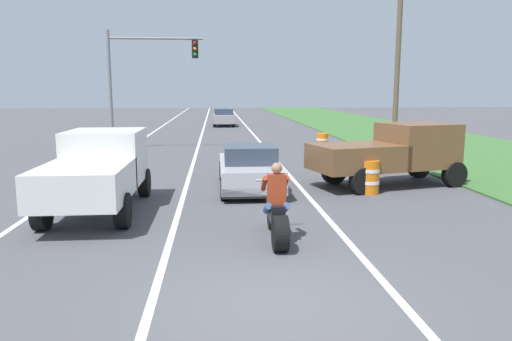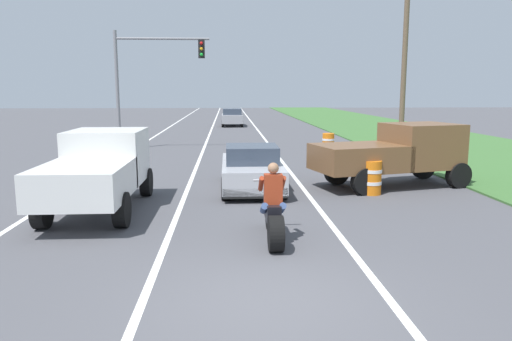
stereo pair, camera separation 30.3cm
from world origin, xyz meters
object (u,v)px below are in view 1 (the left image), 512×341
(traffic_light_mast_near, at_px, (139,71))
(motorcycle_with_rider, at_px, (276,213))
(construction_barrel_mid, at_px, (342,160))
(distant_car_far_ahead, at_px, (224,117))
(pickup_truck_left_lane_white, at_px, (98,168))
(construction_barrel_nearest, at_px, (370,177))
(pickup_truck_right_shoulder_brown, at_px, (393,151))
(construction_barrel_far, at_px, (322,143))
(sports_car_silver, at_px, (250,169))

(traffic_light_mast_near, bearing_deg, motorcycle_with_rider, -72.66)
(construction_barrel_mid, distance_m, distant_car_far_ahead, 24.97)
(pickup_truck_left_lane_white, distance_m, construction_barrel_mid, 9.19)
(motorcycle_with_rider, bearing_deg, construction_barrel_nearest, 52.89)
(construction_barrel_mid, bearing_deg, pickup_truck_right_shoulder_brown, -68.09)
(traffic_light_mast_near, bearing_deg, pickup_truck_left_lane_white, -86.29)
(pickup_truck_left_lane_white, xyz_separation_m, traffic_light_mast_near, (-0.85, 13.12, 2.90))
(pickup_truck_left_lane_white, relative_size, construction_barrel_nearest, 4.80)
(pickup_truck_left_lane_white, xyz_separation_m, construction_barrel_nearest, (7.46, 1.53, -0.60))
(construction_barrel_nearest, relative_size, construction_barrel_far, 1.00)
(motorcycle_with_rider, relative_size, pickup_truck_left_lane_white, 0.46)
(traffic_light_mast_near, xyz_separation_m, construction_barrel_far, (8.93, -2.39, -3.51))
(pickup_truck_left_lane_white, xyz_separation_m, construction_barrel_mid, (7.60, 5.13, -0.60))
(sports_car_silver, relative_size, construction_barrel_nearest, 4.30)
(sports_car_silver, height_order, distant_car_far_ahead, distant_car_far_ahead)
(traffic_light_mast_near, bearing_deg, construction_barrel_mid, -43.39)
(traffic_light_mast_near, distance_m, construction_barrel_far, 9.89)
(sports_car_silver, xyz_separation_m, construction_barrel_far, (4.10, 8.20, -0.13))
(construction_barrel_far, bearing_deg, traffic_light_mast_near, 165.04)
(construction_barrel_far, xyz_separation_m, distant_car_far_ahead, (-4.42, 19.06, 0.27))
(motorcycle_with_rider, distance_m, distant_car_far_ahead, 32.67)
(sports_car_silver, bearing_deg, traffic_light_mast_near, 114.52)
(traffic_light_mast_near, bearing_deg, construction_barrel_nearest, -54.36)
(pickup_truck_left_lane_white, distance_m, traffic_light_mast_near, 13.47)
(sports_car_silver, xyz_separation_m, construction_barrel_mid, (3.62, 2.60, -0.13))
(sports_car_silver, relative_size, pickup_truck_left_lane_white, 0.90)
(construction_barrel_nearest, height_order, construction_barrel_mid, same)
(motorcycle_with_rider, bearing_deg, traffic_light_mast_near, 107.34)
(construction_barrel_mid, height_order, distant_car_far_ahead, distant_car_far_ahead)
(pickup_truck_left_lane_white, distance_m, construction_barrel_nearest, 7.64)
(motorcycle_with_rider, height_order, construction_barrel_far, motorcycle_with_rider)
(construction_barrel_nearest, distance_m, distant_car_far_ahead, 28.52)
(traffic_light_mast_near, height_order, construction_barrel_mid, traffic_light_mast_near)
(pickup_truck_left_lane_white, bearing_deg, sports_car_silver, 32.53)
(pickup_truck_left_lane_white, height_order, traffic_light_mast_near, traffic_light_mast_near)
(sports_car_silver, bearing_deg, pickup_truck_left_lane_white, -147.47)
(sports_car_silver, height_order, construction_barrel_mid, sports_car_silver)
(motorcycle_with_rider, xyz_separation_m, construction_barrel_mid, (3.46, 8.00, -0.09))
(motorcycle_with_rider, bearing_deg, construction_barrel_mid, 66.64)
(motorcycle_with_rider, relative_size, construction_barrel_nearest, 2.21)
(construction_barrel_far, bearing_deg, sports_car_silver, -116.58)
(construction_barrel_nearest, bearing_deg, pickup_truck_right_shoulder_brown, 46.74)
(pickup_truck_left_lane_white, bearing_deg, construction_barrel_nearest, 11.55)
(motorcycle_with_rider, distance_m, pickup_truck_right_shoulder_brown, 7.14)
(sports_car_silver, distance_m, construction_barrel_mid, 4.46)
(distant_car_far_ahead, bearing_deg, traffic_light_mast_near, -105.14)
(pickup_truck_left_lane_white, distance_m, distant_car_far_ahead, 30.02)
(traffic_light_mast_near, height_order, construction_barrel_far, traffic_light_mast_near)
(motorcycle_with_rider, relative_size, distant_car_far_ahead, 0.55)
(motorcycle_with_rider, xyz_separation_m, pickup_truck_right_shoulder_brown, (4.43, 5.57, 0.51))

